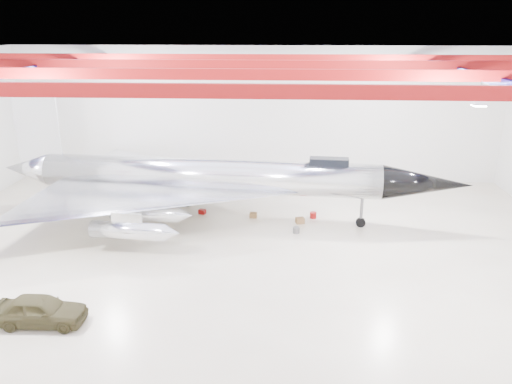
{
  "coord_description": "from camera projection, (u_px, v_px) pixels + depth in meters",
  "views": [
    {
      "loc": [
        2.55,
        -25.88,
        12.51
      ],
      "look_at": [
        0.85,
        2.0,
        3.14
      ],
      "focal_mm": 35.0,
      "sensor_mm": 36.0,
      "label": 1
    }
  ],
  "objects": [
    {
      "name": "floor",
      "position": [
        239.0,
        255.0,
        28.62
      ],
      "size": [
        40.0,
        40.0,
        0.0
      ],
      "primitive_type": "plane",
      "color": "beige",
      "rests_on": "ground"
    },
    {
      "name": "wall_back",
      "position": [
        255.0,
        115.0,
        41.07
      ],
      "size": [
        40.0,
        0.0,
        40.0
      ],
      "primitive_type": "plane",
      "rotation": [
        1.57,
        0.0,
        0.0
      ],
      "color": "silver",
      "rests_on": "floor"
    },
    {
      "name": "ceiling",
      "position": [
        237.0,
        57.0,
        25.12
      ],
      "size": [
        40.0,
        40.0,
        0.0
      ],
      "primitive_type": "plane",
      "rotation": [
        3.14,
        0.0,
        0.0
      ],
      "color": "#0A0F38",
      "rests_on": "wall_back"
    },
    {
      "name": "ceiling_structure",
      "position": [
        237.0,
        70.0,
        25.34
      ],
      "size": [
        39.5,
        29.5,
        1.08
      ],
      "color": "maroon",
      "rests_on": "ceiling"
    },
    {
      "name": "jet_aircraft",
      "position": [
        208.0,
        180.0,
        32.92
      ],
      "size": [
        31.2,
        19.0,
        8.5
      ],
      "rotation": [
        0.0,
        0.0,
        -0.07
      ],
      "color": "silver",
      "rests_on": "floor"
    },
    {
      "name": "jeep",
      "position": [
        40.0,
        310.0,
        21.79
      ],
      "size": [
        3.99,
        1.66,
        1.35
      ],
      "primitive_type": "imported",
      "rotation": [
        0.0,
        0.0,
        1.59
      ],
      "color": "#39341C",
      "rests_on": "floor"
    },
    {
      "name": "toolbox_red",
      "position": [
        202.0,
        212.0,
        34.77
      ],
      "size": [
        0.54,
        0.49,
        0.31
      ],
      "primitive_type": "cube",
      "rotation": [
        0.0,
        0.0,
        -0.34
      ],
      "color": "maroon",
      "rests_on": "floor"
    },
    {
      "name": "engine_drum",
      "position": [
        296.0,
        230.0,
        31.54
      ],
      "size": [
        0.43,
        0.43,
        0.38
      ],
      "primitive_type": "cylinder",
      "rotation": [
        0.0,
        0.0,
        -0.02
      ],
      "color": "#59595B",
      "rests_on": "floor"
    },
    {
      "name": "parts_bin",
      "position": [
        300.0,
        220.0,
        33.11
      ],
      "size": [
        0.65,
        0.57,
        0.38
      ],
      "primitive_type": "cube",
      "rotation": [
        0.0,
        0.0,
        0.29
      ],
      "color": "olive",
      "rests_on": "floor"
    },
    {
      "name": "crate_small",
      "position": [
        188.0,
        204.0,
        36.29
      ],
      "size": [
        0.44,
        0.38,
        0.26
      ],
      "primitive_type": "cube",
      "rotation": [
        0.0,
        0.0,
        -0.25
      ],
      "color": "#59595B",
      "rests_on": "floor"
    },
    {
      "name": "tool_chest",
      "position": [
        313.0,
        215.0,
        33.99
      ],
      "size": [
        0.51,
        0.51,
        0.41
      ],
      "primitive_type": "cylinder",
      "rotation": [
        0.0,
        0.0,
        -0.12
      ],
      "color": "maroon",
      "rests_on": "floor"
    },
    {
      "name": "oil_barrel",
      "position": [
        253.0,
        215.0,
        34.09
      ],
      "size": [
        0.51,
        0.41,
        0.34
      ],
      "primitive_type": "cube",
      "rotation": [
        0.0,
        0.0,
        -0.04
      ],
      "color": "olive",
      "rests_on": "floor"
    },
    {
      "name": "spares_box",
      "position": [
        278.0,
        192.0,
        38.67
      ],
      "size": [
        0.56,
        0.56,
        0.41
      ],
      "primitive_type": "cylinder",
      "rotation": [
        0.0,
        0.0,
        -0.28
      ],
      "color": "#59595B",
      "rests_on": "floor"
    }
  ]
}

